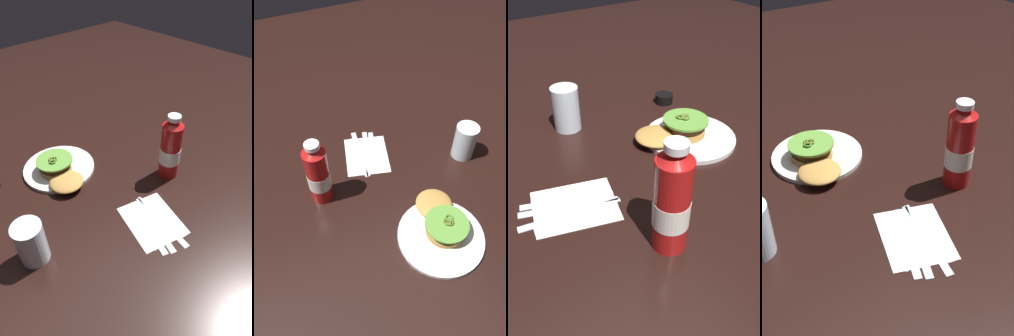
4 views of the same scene
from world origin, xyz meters
The scene contains 11 objects.
ground_plane centered at (0.00, 0.00, 0.00)m, with size 3.00×3.00×0.00m, color black.
dinner_plate centered at (-0.13, -0.03, 0.01)m, with size 0.25×0.25×0.01m, color silver.
burger_sandwich centered at (-0.10, -0.05, 0.03)m, with size 0.21×0.13×0.05m.
ketchup_bottle centered at (0.15, 0.23, 0.10)m, with size 0.07×0.07×0.23m.
water_glass centered at (0.12, -0.27, 0.06)m, with size 0.08×0.08×0.13m, color silver.
napkin centered at (0.25, 0.04, 0.00)m, with size 0.18×0.15×0.00m, color white.
spoon_utensil centered at (0.27, -0.01, 0.00)m, with size 0.17×0.07×0.00m.
table_knife centered at (0.27, 0.01, 0.00)m, with size 0.20×0.08×0.00m.
steak_knife centered at (0.28, 0.03, 0.00)m, with size 0.21×0.09×0.00m.
butter_knife centered at (0.29, 0.05, 0.00)m, with size 0.22×0.05×0.00m.
fork_utensil centered at (0.28, 0.08, 0.00)m, with size 0.18×0.05×0.00m.
Camera 2 is at (-0.47, 0.32, 0.82)m, focal length 33.96 mm.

